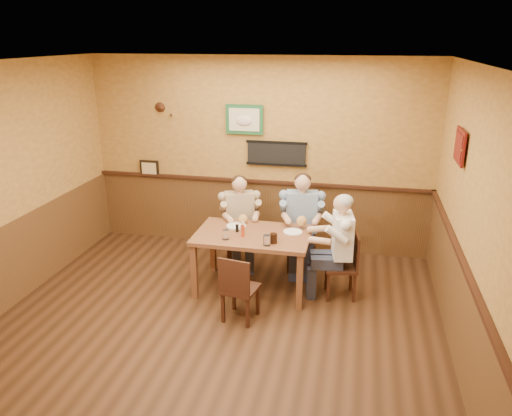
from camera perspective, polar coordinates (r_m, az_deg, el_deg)
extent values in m
plane|color=#341E0F|center=(5.57, -5.14, -14.13)|extent=(5.00, 5.00, 0.00)
cube|color=silver|center=(4.67, -6.19, 15.96)|extent=(5.00, 5.00, 0.02)
cube|color=gold|center=(7.27, 0.31, 6.03)|extent=(5.00, 0.02, 2.80)
cube|color=gold|center=(2.92, -21.07, -16.70)|extent=(5.00, 0.02, 2.80)
cube|color=gold|center=(4.85, 23.88, -2.48)|extent=(0.02, 5.00, 2.80)
cube|color=brown|center=(7.51, 0.26, -0.71)|extent=(5.00, 0.02, 1.00)
cube|color=brown|center=(5.22, 22.32, -11.70)|extent=(0.02, 5.00, 1.00)
cube|color=black|center=(7.17, 2.35, 6.24)|extent=(0.88, 0.03, 0.34)
cube|color=#1F5C31|center=(7.18, -1.34, 10.08)|extent=(0.54, 0.03, 0.42)
cube|color=black|center=(7.82, -12.08, 4.42)|extent=(0.30, 0.03, 0.26)
cube|color=maroon|center=(5.69, 22.28, 6.56)|extent=(0.03, 0.48, 0.36)
cube|color=brown|center=(6.14, -0.36, -3.13)|extent=(1.40, 0.90, 0.05)
cube|color=brown|center=(6.11, -7.07, -7.24)|extent=(0.07, 0.07, 0.70)
cube|color=brown|center=(5.85, 5.02, -8.44)|extent=(0.07, 0.07, 0.70)
cube|color=brown|center=(6.78, -4.94, -4.40)|extent=(0.07, 0.07, 0.70)
cube|color=brown|center=(6.55, 5.89, -5.33)|extent=(0.07, 0.07, 0.70)
cylinder|color=white|center=(5.94, -3.48, -3.05)|extent=(0.11, 0.11, 0.12)
cylinder|color=white|center=(5.76, 1.24, -3.71)|extent=(0.11, 0.11, 0.12)
cylinder|color=black|center=(5.83, 2.01, -3.49)|extent=(0.09, 0.09, 0.12)
cylinder|color=#BD3914|center=(6.00, -1.52, -2.52)|extent=(0.05, 0.05, 0.17)
cylinder|color=silver|center=(6.19, -1.67, -2.28)|extent=(0.04, 0.04, 0.08)
cylinder|color=black|center=(6.16, -2.17, -2.31)|extent=(0.05, 0.05, 0.10)
cylinder|color=silver|center=(6.34, -2.27, -2.06)|extent=(0.33, 0.33, 0.02)
cylinder|color=white|center=(6.17, 4.23, -2.73)|extent=(0.27, 0.27, 0.02)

